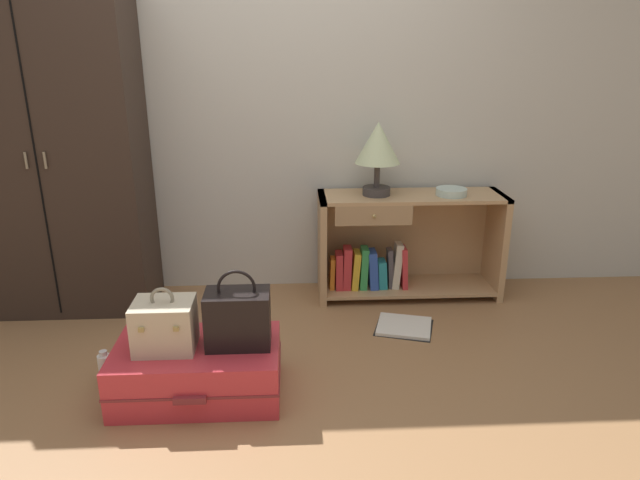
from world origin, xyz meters
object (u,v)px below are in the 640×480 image
at_px(table_lamp, 378,147).
at_px(bottle, 105,369).
at_px(train_case, 165,325).
at_px(bookshelf, 400,246).
at_px(open_book_on_floor, 404,327).
at_px(handbag, 238,318).
at_px(bowl, 451,192).
at_px(suitcase_large, 198,370).
at_px(wardrobe, 53,152).

bearing_deg(table_lamp, bottle, -146.01).
bearing_deg(train_case, bottle, 161.32).
height_order(bookshelf, bottle, bookshelf).
bearing_deg(open_book_on_floor, handbag, -146.63).
height_order(bowl, suitcase_large, bowl).
bearing_deg(table_lamp, bowl, -4.04).
bearing_deg(suitcase_large, wardrobe, 132.21).
xyz_separation_m(bowl, suitcase_large, (-1.43, -1.03, -0.57)).
bearing_deg(handbag, table_lamp, 53.73).
height_order(table_lamp, handbag, table_lamp).
bearing_deg(bottle, open_book_on_floor, 17.72).
height_order(table_lamp, open_book_on_floor, table_lamp).
xyz_separation_m(bookshelf, suitcase_large, (-1.13, -1.07, -0.20)).
xyz_separation_m(bowl, train_case, (-1.56, -1.04, -0.33)).
relative_size(wardrobe, suitcase_large, 2.53).
xyz_separation_m(bookshelf, handbag, (-0.94, -1.07, 0.06)).
xyz_separation_m(suitcase_large, open_book_on_floor, (1.08, 0.59, -0.12)).
relative_size(table_lamp, bowl, 2.36).
bearing_deg(table_lamp, suitcase_large, -132.45).
bearing_deg(bowl, handbag, -140.33).
bearing_deg(suitcase_large, open_book_on_floor, 28.56).
bearing_deg(bottle, handbag, -8.07).
height_order(train_case, open_book_on_floor, train_case).
relative_size(wardrobe, train_case, 6.43).
distance_m(table_lamp, bowl, 0.54).
distance_m(bookshelf, bottle, 1.88).
bearing_deg(bookshelf, wardrobe, -178.48).
relative_size(suitcase_large, open_book_on_floor, 1.96).
height_order(bookshelf, open_book_on_floor, bookshelf).
relative_size(bowl, suitcase_large, 0.25).
distance_m(suitcase_large, open_book_on_floor, 1.24).
distance_m(table_lamp, bottle, 1.94).
distance_m(suitcase_large, bottle, 0.47).
bearing_deg(wardrobe, train_case, -52.40).
bearing_deg(bookshelf, train_case, -139.25).
xyz_separation_m(train_case, bottle, (-0.33, 0.11, -0.28)).
relative_size(wardrobe, table_lamp, 4.31).
relative_size(bottle, open_book_on_floor, 0.46).
bearing_deg(bottle, bowl, 26.25).
distance_m(suitcase_large, train_case, 0.27).
relative_size(wardrobe, handbag, 5.25).
relative_size(suitcase_large, train_case, 2.55).
distance_m(handbag, open_book_on_floor, 1.13).
xyz_separation_m(train_case, handbag, (0.32, 0.02, 0.02)).
bearing_deg(table_lamp, bookshelf, 5.32).
distance_m(wardrobe, bottle, 1.36).
bearing_deg(suitcase_large, handbag, 1.45).
distance_m(bowl, bottle, 2.19).
bearing_deg(bowl, table_lamp, 175.96).
bearing_deg(open_book_on_floor, table_lamp, 103.72).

